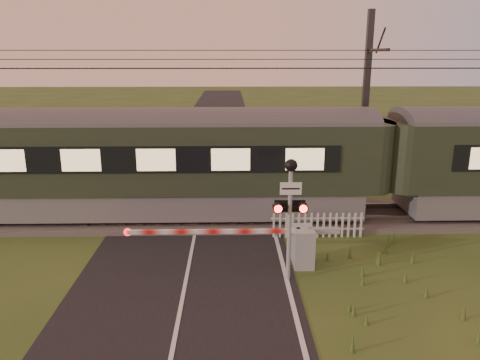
{
  "coord_description": "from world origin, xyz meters",
  "views": [
    {
      "loc": [
        1.23,
        -10.06,
        5.98
      ],
      "look_at": [
        1.51,
        3.2,
        2.4
      ],
      "focal_mm": 35.0,
      "sensor_mm": 36.0,
      "label": 1
    }
  ],
  "objects_px": {
    "crossing_signal": "(290,199)",
    "train": "(383,161)",
    "picket_fence": "(317,225)",
    "catenary_mast": "(365,106)",
    "boom_gate": "(295,244)"
  },
  "relations": [
    {
      "from": "crossing_signal",
      "to": "train",
      "type": "bearing_deg",
      "value": 50.73
    },
    {
      "from": "train",
      "to": "boom_gate",
      "type": "distance_m",
      "value": 5.68
    },
    {
      "from": "catenary_mast",
      "to": "crossing_signal",
      "type": "bearing_deg",
      "value": -118.53
    },
    {
      "from": "boom_gate",
      "to": "picket_fence",
      "type": "bearing_deg",
      "value": 63.35
    },
    {
      "from": "crossing_signal",
      "to": "catenary_mast",
      "type": "bearing_deg",
      "value": 61.47
    },
    {
      "from": "picket_fence",
      "to": "boom_gate",
      "type": "bearing_deg",
      "value": -116.65
    },
    {
      "from": "train",
      "to": "picket_fence",
      "type": "xyz_separation_m",
      "value": [
        -2.67,
        -1.89,
        -1.76
      ]
    },
    {
      "from": "crossing_signal",
      "to": "catenary_mast",
      "type": "distance_m",
      "value": 8.3
    },
    {
      "from": "crossing_signal",
      "to": "catenary_mast",
      "type": "xyz_separation_m",
      "value": [
        3.89,
        7.15,
        1.64
      ]
    },
    {
      "from": "crossing_signal",
      "to": "catenary_mast",
      "type": "height_order",
      "value": "catenary_mast"
    },
    {
      "from": "boom_gate",
      "to": "crossing_signal",
      "type": "xyz_separation_m",
      "value": [
        -0.3,
        -0.93,
        1.69
      ]
    },
    {
      "from": "catenary_mast",
      "to": "train",
      "type": "bearing_deg",
      "value": -86.58
    },
    {
      "from": "train",
      "to": "picket_fence",
      "type": "height_order",
      "value": "train"
    },
    {
      "from": "crossing_signal",
      "to": "picket_fence",
      "type": "distance_m",
      "value": 3.81
    },
    {
      "from": "train",
      "to": "crossing_signal",
      "type": "bearing_deg",
      "value": -129.27
    }
  ]
}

